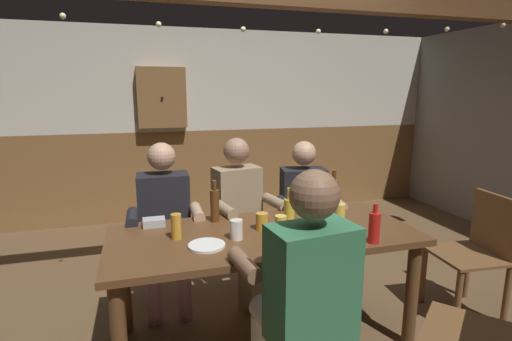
{
  "coord_description": "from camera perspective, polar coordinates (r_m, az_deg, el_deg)",
  "views": [
    {
      "loc": [
        -0.7,
        -2.33,
        1.6
      ],
      "look_at": [
        0.0,
        0.04,
        1.09
      ],
      "focal_mm": 27.46,
      "sensor_mm": 36.0,
      "label": 1
    }
  ],
  "objects": [
    {
      "name": "ground_plane",
      "position": [
        2.91,
        0.26,
        -21.65
      ],
      "size": [
        7.57,
        7.57,
        0.0
      ],
      "primitive_type": "plane",
      "color": "brown"
    },
    {
      "name": "back_wall_upper",
      "position": [
        4.96,
        -8.54,
        12.83
      ],
      "size": [
        6.31,
        0.12,
        1.22
      ],
      "primitive_type": "cube",
      "color": "beige"
    },
    {
      "name": "back_wall_wainscot",
      "position": [
        5.07,
        -8.15,
        -0.36
      ],
      "size": [
        6.31,
        0.12,
        1.1
      ],
      "primitive_type": "cube",
      "color": "brown",
      "rests_on": "ground_plane"
    },
    {
      "name": "dining_table",
      "position": [
        2.5,
        1.16,
        -11.1
      ],
      "size": [
        1.88,
        0.82,
        0.73
      ],
      "color": "brown",
      "rests_on": "ground_plane"
    },
    {
      "name": "person_0",
      "position": [
        2.99,
        -13.15,
        -6.69
      ],
      "size": [
        0.52,
        0.53,
        1.22
      ],
      "rotation": [
        0.0,
        0.0,
        3.12
      ],
      "color": "black",
      "rests_on": "ground_plane"
    },
    {
      "name": "person_1",
      "position": [
        3.06,
        -2.19,
        -5.86
      ],
      "size": [
        0.54,
        0.56,
        1.24
      ],
      "rotation": [
        0.0,
        0.0,
        3.34
      ],
      "color": "#997F60",
      "rests_on": "ground_plane"
    },
    {
      "name": "person_2",
      "position": [
        3.23,
        7.14,
        -5.41
      ],
      "size": [
        0.54,
        0.57,
        1.19
      ],
      "rotation": [
        0.0,
        0.0,
        2.97
      ],
      "color": "black",
      "rests_on": "ground_plane"
    },
    {
      "name": "person_3",
      "position": [
        1.92,
        7.04,
        -16.31
      ],
      "size": [
        0.56,
        0.57,
        1.27
      ],
      "rotation": [
        0.0,
        0.0,
        0.12
      ],
      "color": "#33724C",
      "rests_on": "ground_plane"
    },
    {
      "name": "chair_empty_near_right",
      "position": [
        2.25,
        31.41,
        -20.08
      ],
      "size": [
        0.62,
        0.62,
        0.88
      ],
      "rotation": [
        0.0,
        0.0,
        0.7
      ],
      "color": "brown",
      "rests_on": "ground_plane"
    },
    {
      "name": "chair_empty_far_end",
      "position": [
        3.24,
        29.46,
        -10.13
      ],
      "size": [
        0.48,
        0.48,
        0.88
      ],
      "rotation": [
        0.0,
        0.0,
        1.48
      ],
      "color": "brown",
      "rests_on": "ground_plane"
    },
    {
      "name": "condiment_caddy",
      "position": [
        2.64,
        -14.64,
        -7.31
      ],
      "size": [
        0.14,
        0.1,
        0.05
      ],
      "primitive_type": "cube",
      "color": "#B2B7BC",
      "rests_on": "dining_table"
    },
    {
      "name": "plate_0",
      "position": [
        2.26,
        -7.21,
        -10.78
      ],
      "size": [
        0.21,
        0.21,
        0.01
      ],
      "primitive_type": "cylinder",
      "color": "white",
      "rests_on": "dining_table"
    },
    {
      "name": "bottle_0",
      "position": [
        2.36,
        16.85,
        -7.88
      ],
      "size": [
        0.07,
        0.07,
        0.23
      ],
      "color": "red",
      "rests_on": "dining_table"
    },
    {
      "name": "bottle_1",
      "position": [
        2.63,
        -6.03,
        -4.96
      ],
      "size": [
        0.06,
        0.06,
        0.28
      ],
      "color": "#593314",
      "rests_on": "dining_table"
    },
    {
      "name": "bottle_2",
      "position": [
        2.92,
        11.22,
        -3.34
      ],
      "size": [
        0.06,
        0.06,
        0.3
      ],
      "color": "#593314",
      "rests_on": "dining_table"
    },
    {
      "name": "bottle_3",
      "position": [
        2.61,
        4.87,
        -5.63
      ],
      "size": [
        0.07,
        0.07,
        0.23
      ],
      "color": "gold",
      "rests_on": "dining_table"
    },
    {
      "name": "pint_glass_0",
      "position": [
        2.28,
        10.69,
        -9.09
      ],
      "size": [
        0.08,
        0.08,
        0.13
      ],
      "primitive_type": "cylinder",
      "color": "gold",
      "rests_on": "dining_table"
    },
    {
      "name": "pint_glass_1",
      "position": [
        2.48,
        0.8,
        -7.43
      ],
      "size": [
        0.08,
        0.08,
        0.11
      ],
      "primitive_type": "cylinder",
      "color": "gold",
      "rests_on": "dining_table"
    },
    {
      "name": "pint_glass_2",
      "position": [
        2.39,
        3.62,
        -8.01
      ],
      "size": [
        0.07,
        0.07,
        0.12
      ],
      "primitive_type": "cylinder",
      "color": "#E5C64C",
      "rests_on": "dining_table"
    },
    {
      "name": "pint_glass_3",
      "position": [
        2.84,
        10.15,
        -5.13
      ],
      "size": [
        0.08,
        0.08,
        0.11
      ],
      "primitive_type": "cylinder",
      "color": "white",
      "rests_on": "dining_table"
    },
    {
      "name": "pint_glass_4",
      "position": [
        2.37,
        -11.54,
        -8.0
      ],
      "size": [
        0.06,
        0.06,
        0.15
      ],
      "primitive_type": "cylinder",
      "color": "gold",
      "rests_on": "dining_table"
    },
    {
      "name": "pint_glass_5",
      "position": [
        2.33,
        -2.87,
        -8.59
      ],
      "size": [
        0.08,
        0.08,
        0.12
      ],
      "primitive_type": "cylinder",
      "color": "white",
      "rests_on": "dining_table"
    },
    {
      "name": "pint_glass_6",
      "position": [
        2.85,
        6.63,
        -4.96
      ],
      "size": [
        0.07,
        0.07,
        0.11
      ],
      "primitive_type": "cylinder",
      "color": "white",
      "rests_on": "dining_table"
    },
    {
      "name": "pint_glass_7",
      "position": [
        2.71,
        12.04,
        -5.94
      ],
      "size": [
        0.08,
        0.08,
        0.11
      ],
      "primitive_type": "cylinder",
      "color": "#E5C64C",
      "rests_on": "dining_table"
    },
    {
      "name": "wall_dart_cabinet",
      "position": [
        4.79,
        -13.55,
        10.28
      ],
      "size": [
        0.56,
        0.15,
        0.7
      ],
      "color": "brown"
    },
    {
      "name": "string_lights",
      "position": [
        2.8,
        -1.89,
        20.89
      ],
      "size": [
        4.45,
        0.04,
        0.16
      ],
      "color": "#F9EAB2"
    }
  ]
}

